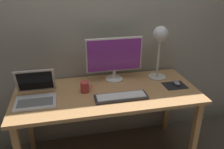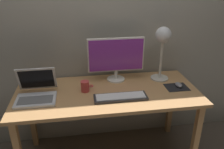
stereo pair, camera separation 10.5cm
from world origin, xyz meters
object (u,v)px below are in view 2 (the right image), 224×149
object	(u,v)px
mouse	(179,85)
coffee_mug	(85,86)
monitor	(116,57)
keyboard_main	(121,97)
desk_lamp	(163,41)
laptop	(36,90)

from	to	relation	value
mouse	coffee_mug	distance (m)	0.84
monitor	keyboard_main	distance (m)	0.42
keyboard_main	coffee_mug	bearing A→B (deg)	148.80
desk_lamp	mouse	xyz separation A→B (m)	(0.11, -0.19, -0.36)
monitor	mouse	size ratio (longest dim) A/B	5.49
laptop	mouse	size ratio (longest dim) A/B	3.34
mouse	monitor	bearing A→B (deg)	156.97
laptop	coffee_mug	size ratio (longest dim) A/B	2.94
monitor	keyboard_main	size ratio (longest dim) A/B	1.20
desk_lamp	coffee_mug	size ratio (longest dim) A/B	4.69
desk_lamp	monitor	bearing A→B (deg)	174.86
keyboard_main	mouse	bearing A→B (deg)	12.79
monitor	keyboard_main	bearing A→B (deg)	-93.33
mouse	coffee_mug	world-z (taller)	coffee_mug
keyboard_main	mouse	size ratio (longest dim) A/B	4.59
keyboard_main	laptop	distance (m)	0.70
keyboard_main	coffee_mug	xyz separation A→B (m)	(-0.28, 0.17, 0.04)
mouse	laptop	bearing A→B (deg)	179.72
mouse	coffee_mug	bearing A→B (deg)	177.10
keyboard_main	desk_lamp	xyz separation A→B (m)	(0.45, 0.32, 0.36)
laptop	keyboard_main	bearing A→B (deg)	-11.04
keyboard_main	mouse	distance (m)	0.58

